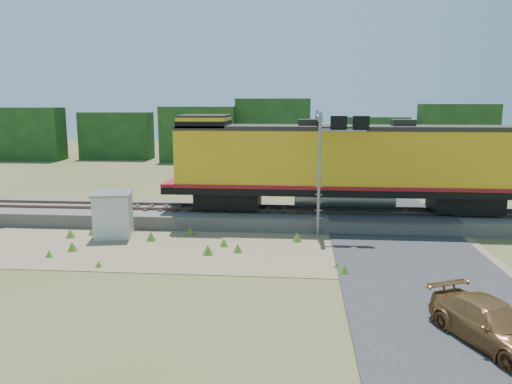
# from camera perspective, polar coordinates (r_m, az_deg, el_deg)

# --- Properties ---
(ground) EXTENTS (140.00, 140.00, 0.00)m
(ground) POSITION_cam_1_polar(r_m,az_deg,el_deg) (24.17, 0.46, -6.88)
(ground) COLOR #475123
(ground) RESTS_ON ground
(ballast) EXTENTS (70.00, 5.00, 0.80)m
(ballast) POSITION_cam_1_polar(r_m,az_deg,el_deg) (29.85, 1.39, -2.78)
(ballast) COLOR slate
(ballast) RESTS_ON ground
(rails) EXTENTS (70.00, 1.54, 0.16)m
(rails) POSITION_cam_1_polar(r_m,az_deg,el_deg) (29.75, 1.39, -1.88)
(rails) COLOR brown
(rails) RESTS_ON ballast
(dirt_shoulder) EXTENTS (26.00, 8.00, 0.03)m
(dirt_shoulder) POSITION_cam_1_polar(r_m,az_deg,el_deg) (24.88, -4.07, -6.38)
(dirt_shoulder) COLOR #8C7754
(dirt_shoulder) RESTS_ON ground
(road) EXTENTS (7.00, 66.00, 0.86)m
(road) POSITION_cam_1_polar(r_m,az_deg,el_deg) (25.31, 16.70, -6.33)
(road) COLOR #38383A
(road) RESTS_ON ground
(tree_line_north) EXTENTS (130.00, 3.00, 6.50)m
(tree_line_north) POSITION_cam_1_polar(r_m,az_deg,el_deg) (61.20, 3.35, 6.38)
(tree_line_north) COLOR #173C15
(tree_line_north) RESTS_ON ground
(weed_clumps) EXTENTS (15.00, 6.20, 0.56)m
(weed_clumps) POSITION_cam_1_polar(r_m,az_deg,el_deg) (24.78, -7.67, -6.54)
(weed_clumps) COLOR #447521
(weed_clumps) RESTS_ON ground
(locomotive) EXTENTS (21.07, 3.21, 5.43)m
(locomotive) POSITION_cam_1_polar(r_m,az_deg,el_deg) (29.33, 9.56, 3.28)
(locomotive) COLOR black
(locomotive) RESTS_ON rails
(shed) EXTENTS (2.41, 2.41, 2.41)m
(shed) POSITION_cam_1_polar(r_m,az_deg,el_deg) (27.68, -16.01, -2.48)
(shed) COLOR silver
(shed) RESTS_ON ground
(signal_gantry) EXTENTS (2.63, 6.20, 6.63)m
(signal_gantry) POSITION_cam_1_polar(r_m,az_deg,el_deg) (28.49, 7.81, 5.88)
(signal_gantry) COLOR gray
(signal_gantry) RESTS_ON ground
(car) EXTENTS (3.39, 4.76, 1.28)m
(car) POSITION_cam_1_polar(r_m,az_deg,el_deg) (16.73, 25.49, -13.54)
(car) COLOR olive
(car) RESTS_ON ground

